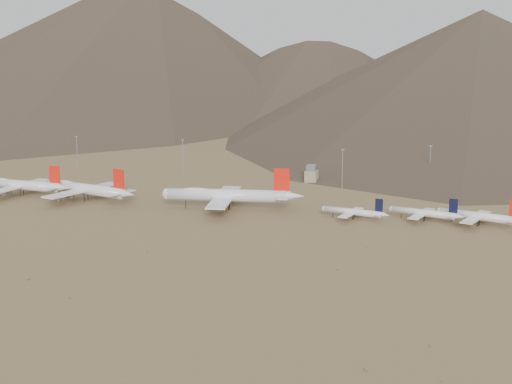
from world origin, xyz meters
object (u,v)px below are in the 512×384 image
(widebody_west, at_px, (20,185))
(control_tower, at_px, (311,175))
(narrowbody_a, at_px, (354,212))
(widebody_east, at_px, (227,195))
(widebody_centre, at_px, (85,189))
(narrowbody_b, at_px, (425,213))

(widebody_west, bearing_deg, control_tower, 35.61)
(widebody_west, height_order, narrowbody_a, widebody_west)
(widebody_west, relative_size, widebody_east, 0.85)
(widebody_west, bearing_deg, widebody_east, 4.94)
(widebody_centre, relative_size, control_tower, 5.93)
(widebody_east, relative_size, control_tower, 6.65)
(narrowbody_a, relative_size, control_tower, 3.14)
(narrowbody_a, bearing_deg, widebody_centre, -169.31)
(widebody_west, height_order, widebody_east, widebody_east)
(control_tower, bearing_deg, narrowbody_a, -64.75)
(widebody_east, height_order, narrowbody_b, widebody_east)
(widebody_centre, bearing_deg, narrowbody_a, 15.07)
(widebody_centre, xyz_separation_m, narrowbody_a, (160.92, 1.65, -3.38))
(widebody_centre, bearing_deg, widebody_east, 16.93)
(narrowbody_a, bearing_deg, narrowbody_b, 21.86)
(widebody_east, distance_m, control_tower, 99.97)
(widebody_east, distance_m, narrowbody_a, 72.32)
(widebody_east, xyz_separation_m, narrowbody_b, (108.29, 5.36, -3.87))
(widebody_west, relative_size, widebody_centre, 0.96)
(widebody_centre, distance_m, narrowbody_a, 160.97)
(widebody_centre, xyz_separation_m, narrowbody_b, (197.04, 9.17, -3.05))
(widebody_centre, distance_m, widebody_east, 88.84)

